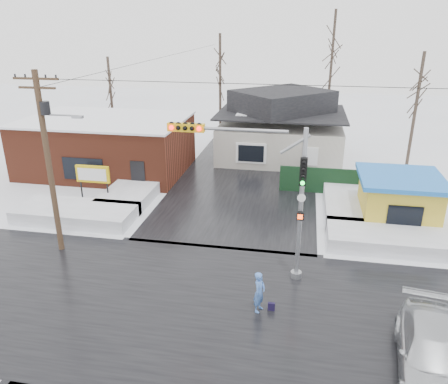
% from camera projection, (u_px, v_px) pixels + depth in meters
% --- Properties ---
extents(ground, '(120.00, 120.00, 0.00)m').
position_uv_depth(ground, '(196.00, 307.00, 18.00)').
color(ground, white).
rests_on(ground, ground).
extents(road_ns, '(10.00, 120.00, 0.02)m').
position_uv_depth(road_ns, '(196.00, 307.00, 18.00)').
color(road_ns, black).
rests_on(road_ns, ground).
extents(road_ew, '(120.00, 10.00, 0.02)m').
position_uv_depth(road_ew, '(196.00, 307.00, 18.00)').
color(road_ew, black).
rests_on(road_ew, ground).
extents(snowbank_nw, '(7.00, 3.00, 0.80)m').
position_uv_depth(snowbank_nw, '(76.00, 213.00, 25.79)').
color(snowbank_nw, white).
rests_on(snowbank_nw, ground).
extents(snowbank_ne, '(7.00, 3.00, 0.80)m').
position_uv_depth(snowbank_ne, '(396.00, 239.00, 22.73)').
color(snowbank_ne, white).
rests_on(snowbank_ne, ground).
extents(snowbank_nside_w, '(3.00, 8.00, 0.80)m').
position_uv_depth(snowbank_nside_w, '(139.00, 186.00, 30.03)').
color(snowbank_nside_w, white).
rests_on(snowbank_nside_w, ground).
extents(snowbank_nside_e, '(3.00, 8.00, 0.80)m').
position_uv_depth(snowbank_nside_e, '(348.00, 200.00, 27.65)').
color(snowbank_nside_e, white).
rests_on(snowbank_nside_e, ground).
extents(traffic_signal, '(6.05, 0.68, 7.00)m').
position_uv_depth(traffic_signal, '(265.00, 183.00, 18.64)').
color(traffic_signal, gray).
rests_on(traffic_signal, ground).
extents(utility_pole, '(3.15, 0.44, 9.00)m').
position_uv_depth(utility_pole, '(49.00, 154.00, 20.68)').
color(utility_pole, '#382619').
rests_on(utility_pole, ground).
extents(brick_building, '(12.20, 8.20, 4.12)m').
position_uv_depth(brick_building, '(107.00, 145.00, 33.75)').
color(brick_building, maroon).
rests_on(brick_building, ground).
extents(marquee_sign, '(2.20, 0.21, 2.55)m').
position_uv_depth(marquee_sign, '(93.00, 175.00, 27.52)').
color(marquee_sign, black).
rests_on(marquee_sign, ground).
extents(house, '(10.40, 8.40, 5.76)m').
position_uv_depth(house, '(281.00, 127.00, 36.83)').
color(house, beige).
rests_on(house, ground).
extents(kiosk, '(4.60, 4.60, 2.88)m').
position_uv_depth(kiosk, '(398.00, 199.00, 25.00)').
color(kiosk, gold).
rests_on(kiosk, ground).
extents(fence, '(8.00, 0.12, 1.80)m').
position_uv_depth(fence, '(339.00, 182.00, 29.38)').
color(fence, black).
rests_on(fence, ground).
extents(tree_far_left, '(3.00, 3.00, 10.00)m').
position_uv_depth(tree_far_left, '(220.00, 57.00, 39.57)').
color(tree_far_left, '#332821').
rests_on(tree_far_left, ground).
extents(tree_far_mid, '(3.00, 3.00, 12.00)m').
position_uv_depth(tree_far_mid, '(334.00, 38.00, 39.12)').
color(tree_far_mid, '#332821').
rests_on(tree_far_mid, ground).
extents(tree_far_right, '(3.00, 3.00, 9.00)m').
position_uv_depth(tree_far_right, '(421.00, 78.00, 31.65)').
color(tree_far_right, '#332821').
rests_on(tree_far_right, ground).
extents(tree_far_west, '(3.00, 3.00, 8.00)m').
position_uv_depth(tree_far_west, '(109.00, 75.00, 40.02)').
color(tree_far_west, '#332821').
rests_on(tree_far_west, ground).
extents(pedestrian, '(0.60, 0.74, 1.75)m').
position_uv_depth(pedestrian, '(259.00, 292.00, 17.45)').
color(pedestrian, '#4672C4').
rests_on(pedestrian, ground).
extents(car, '(2.98, 5.73, 1.59)m').
position_uv_depth(car, '(433.00, 355.00, 14.28)').
color(car, silver).
rests_on(car, ground).
extents(shopping_bag, '(0.29, 0.13, 0.35)m').
position_uv_depth(shopping_bag, '(271.00, 307.00, 17.70)').
color(shopping_bag, black).
rests_on(shopping_bag, ground).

